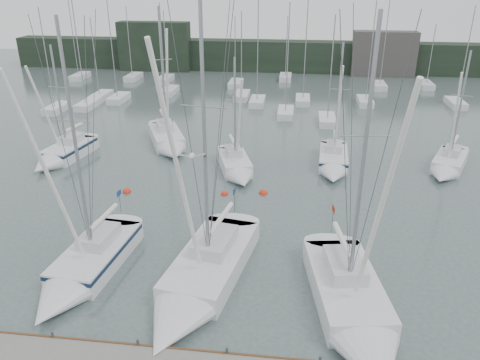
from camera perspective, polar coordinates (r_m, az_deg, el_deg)
name	(u,v)px	position (r m, az deg, el deg)	size (l,w,h in m)	color
ground	(201,298)	(25.22, -4.82, -14.16)	(160.00, 160.00, 0.00)	#485857
far_treeline	(273,56)	(82.51, 4.01, 14.86)	(90.00, 4.00, 5.00)	black
far_building_left	(155,46)	(83.83, -10.37, 15.73)	(12.00, 3.00, 8.00)	black
far_building_right	(384,54)	(81.39, 17.11, 14.49)	(10.00, 3.00, 7.00)	#454340
mast_forest	(234,93)	(64.95, -0.78, 10.60)	(56.18, 27.22, 14.35)	silver
sailboat_near_left	(81,272)	(27.38, -18.82, -10.58)	(3.75, 9.70, 14.77)	silver
sailboat_near_center	(196,288)	(24.97, -5.45, -12.96)	(5.24, 11.87, 16.54)	silver
sailboat_near_right	(357,317)	(23.75, 14.02, -15.88)	(4.80, 10.90, 15.38)	silver
sailboat_mid_a	(61,155)	(44.73, -20.98, 2.84)	(3.74, 7.90, 10.86)	silver
sailboat_mid_b	(169,142)	(45.46, -8.64, 4.55)	(6.08, 9.19, 13.71)	silver
sailboat_mid_c	(237,169)	(39.01, -0.36, 1.38)	(4.29, 7.39, 10.26)	silver
sailboat_mid_d	(333,164)	(40.84, 11.31, 1.98)	(2.86, 7.87, 11.29)	silver
sailboat_mid_e	(447,167)	(43.14, 23.92, 1.47)	(5.00, 7.38, 10.71)	silver
buoy_a	(225,194)	(35.79, -1.90, -1.76)	(0.56, 0.56, 0.56)	red
buoy_b	(263,193)	(35.95, 2.86, -1.65)	(0.66, 0.66, 0.66)	red
buoy_c	(127,192)	(37.17, -13.62, -1.44)	(0.65, 0.65, 0.65)	red
seagull	(192,156)	(19.51, -5.92, 2.95)	(1.13, 0.53, 0.22)	silver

